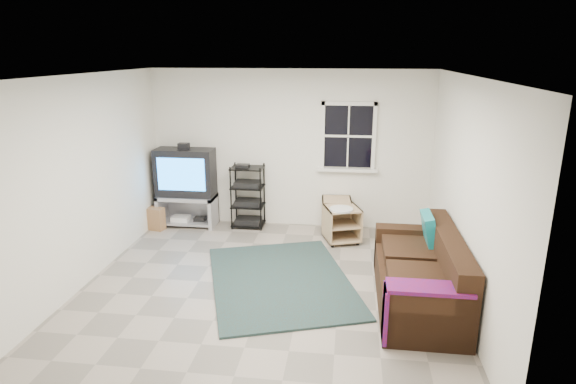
# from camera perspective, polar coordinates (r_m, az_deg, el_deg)

# --- Properties ---
(room) EXTENTS (4.60, 4.62, 4.60)m
(room) POSITION_cam_1_polar(r_m,az_deg,el_deg) (7.84, 7.13, 6.05)
(room) COLOR gray
(room) RESTS_ON ground
(tv_unit) EXTENTS (0.96, 0.48, 1.42)m
(tv_unit) POSITION_cam_1_polar(r_m,az_deg,el_deg) (8.22, -11.99, 1.31)
(tv_unit) COLOR #A8A8B0
(tv_unit) RESTS_ON ground
(av_rack) EXTENTS (0.53, 0.39, 1.07)m
(av_rack) POSITION_cam_1_polar(r_m,az_deg,el_deg) (8.07, -4.76, -0.98)
(av_rack) COLOR black
(av_rack) RESTS_ON ground
(side_table_left) EXTENTS (0.50, 0.50, 0.56)m
(side_table_left) POSITION_cam_1_polar(r_m,az_deg,el_deg) (7.95, 5.73, -2.53)
(side_table_left) COLOR tan
(side_table_left) RESTS_ON ground
(side_table_right) EXTENTS (0.64, 0.64, 0.58)m
(side_table_right) POSITION_cam_1_polar(r_m,az_deg,el_deg) (7.52, 6.33, -3.47)
(side_table_right) COLOR tan
(side_table_right) RESTS_ON ground
(sofa) EXTENTS (0.90, 2.03, 0.93)m
(sofa) POSITION_cam_1_polar(r_m,az_deg,el_deg) (5.90, 15.54, -9.70)
(sofa) COLOR black
(sofa) RESTS_ON ground
(shag_rug) EXTENTS (2.38, 2.78, 0.03)m
(shag_rug) POSITION_cam_1_polar(r_m,az_deg,el_deg) (6.32, -0.89, -10.41)
(shag_rug) COLOR #2E2114
(shag_rug) RESTS_ON ground
(paper_bag) EXTENTS (0.29, 0.22, 0.37)m
(paper_bag) POSITION_cam_1_polar(r_m,az_deg,el_deg) (8.28, -15.38, -3.09)
(paper_bag) COLOR #987044
(paper_bag) RESTS_ON ground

